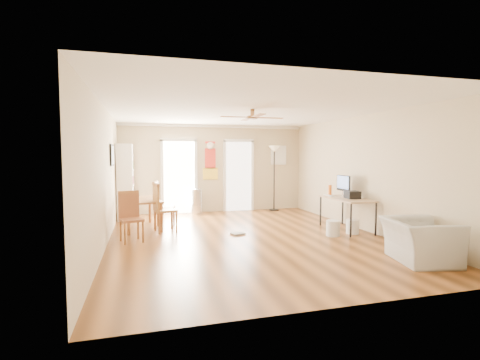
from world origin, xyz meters
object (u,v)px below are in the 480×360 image
object	(u,v)px
bookshelf	(125,181)
printer	(352,195)
dining_chair_right_a	(164,205)
torchiere_lamp	(274,178)
wastebasket_a	(333,228)
computer_desk	(346,214)
dining_table	(140,214)
armchair	(419,241)
dining_chair_right_b	(166,208)
trash_can	(196,201)
wastebasket_b	(353,227)
dining_chair_near	(131,217)

from	to	relation	value
bookshelf	printer	world-z (taller)	bookshelf
bookshelf	dining_chair_right_a	size ratio (longest dim) A/B	1.85
torchiere_lamp	wastebasket_a	size ratio (longest dim) A/B	6.08
torchiere_lamp	computer_desk	bearing A→B (deg)	-80.05
dining_table	armchair	xyz separation A→B (m)	(4.30, -3.87, -0.00)
dining_chair_right_b	torchiere_lamp	size ratio (longest dim) A/B	0.54
trash_can	torchiere_lamp	size ratio (longest dim) A/B	0.36
printer	wastebasket_b	bearing A→B (deg)	-111.16
computer_desk	printer	distance (m)	0.46
armchair	printer	bearing A→B (deg)	5.35
bookshelf	wastebasket_b	world-z (taller)	bookshelf
trash_can	armchair	bearing A→B (deg)	-63.72
trash_can	dining_chair_right_b	bearing A→B (deg)	-114.43
trash_can	wastebasket_b	bearing A→B (deg)	-50.59
bookshelf	dining_chair_near	xyz separation A→B (m)	(0.23, -2.73, -0.51)
dining_chair_right_b	torchiere_lamp	bearing A→B (deg)	-67.32
computer_desk	wastebasket_a	distance (m)	0.76
dining_chair_near	wastebasket_b	world-z (taller)	dining_chair_near
computer_desk	dining_table	bearing A→B (deg)	162.14
dining_chair_right_b	torchiere_lamp	distance (m)	4.09
dining_table	printer	distance (m)	4.87
bookshelf	wastebasket_b	distance (m)	5.87
printer	wastebasket_a	bearing A→B (deg)	-143.48
wastebasket_b	wastebasket_a	bearing A→B (deg)	-172.04
wastebasket_a	armchair	distance (m)	2.02
dining_table	trash_can	size ratio (longest dim) A/B	1.88
dining_chair_right_a	wastebasket_a	xyz separation A→B (m)	(3.37, -1.83, -0.38)
dining_table	armchair	distance (m)	5.78
trash_can	wastebasket_b	xyz separation A→B (m)	(2.88, -3.50, -0.21)
dining_table	dining_chair_right_b	xyz separation A→B (m)	(0.55, -0.53, 0.20)
torchiere_lamp	printer	world-z (taller)	torchiere_lamp
dining_chair_near	armchair	bearing A→B (deg)	-46.24
dining_table	trash_can	xyz separation A→B (m)	(1.56, 1.69, 0.02)
bookshelf	torchiere_lamp	size ratio (longest dim) A/B	1.00
dining_table	printer	xyz separation A→B (m)	(4.60, -1.53, 0.47)
trash_can	torchiere_lamp	bearing A→B (deg)	-0.23
dining_table	trash_can	world-z (taller)	trash_can
dining_table	torchiere_lamp	distance (m)	4.35
dining_chair_right_a	dining_table	bearing A→B (deg)	96.18
dining_chair_right_b	armchair	bearing A→B (deg)	-141.90
computer_desk	printer	xyz separation A→B (m)	(0.09, -0.08, 0.45)
dining_chair_right_b	wastebasket_b	distance (m)	4.11
armchair	trash_can	bearing A→B (deg)	38.94
computer_desk	bookshelf	bearing A→B (deg)	149.40
trash_can	torchiere_lamp	world-z (taller)	torchiere_lamp
torchiere_lamp	computer_desk	size ratio (longest dim) A/B	1.46
dining_table	printer	world-z (taller)	printer
dining_chair_right_a	dining_chair_near	xyz separation A→B (m)	(-0.70, -1.23, -0.05)
bookshelf	wastebasket_a	world-z (taller)	bookshelf
armchair	torchiere_lamp	bearing A→B (deg)	16.17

